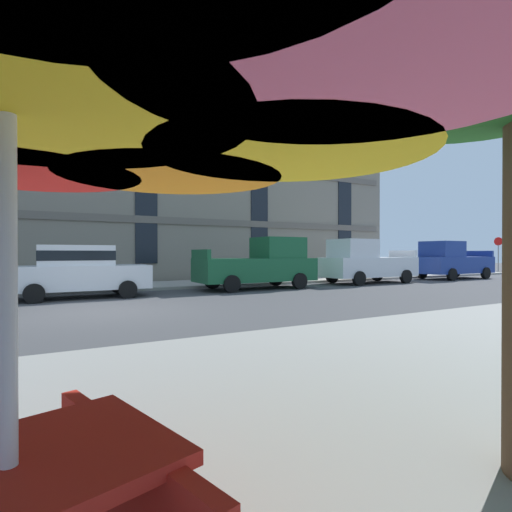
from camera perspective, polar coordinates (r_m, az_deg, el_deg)
The scene contains 9 objects.
ground_plane at distance 10.79m, azimuth -21.92°, elevation -7.69°, with size 120.00×120.00×0.00m, color #424244.
sidewalk_far at distance 17.51m, azimuth -24.66°, elevation -4.39°, with size 56.00×3.60×0.12m, color #9E998E.
apartment_building at distance 26.44m, azimuth -26.09°, elevation 14.58°, with size 39.04×12.08×16.00m.
sedan_white at distance 14.36m, azimuth -24.62°, elevation -1.88°, with size 4.40×1.98×1.78m.
pickup_green at distance 16.47m, azimuth 0.70°, elevation -1.28°, with size 5.10×2.12×2.20m.
pickup_white at distance 20.17m, azimuth 15.84°, elevation -0.98°, with size 5.10×2.12×2.20m.
pickup_blue at distance 25.47m, azimuth 26.85°, elevation -0.72°, with size 5.10×2.12×2.20m.
stop_sign at distance 37.25m, azimuth 32.13°, elevation 0.92°, with size 0.07×0.68×2.82m.
patio_umbrella at distance 1.75m, azimuth -32.86°, elevation 23.23°, with size 3.79×3.79×2.46m.
Camera 1 is at (-1.31, -10.61, 1.52)m, focal length 27.13 mm.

